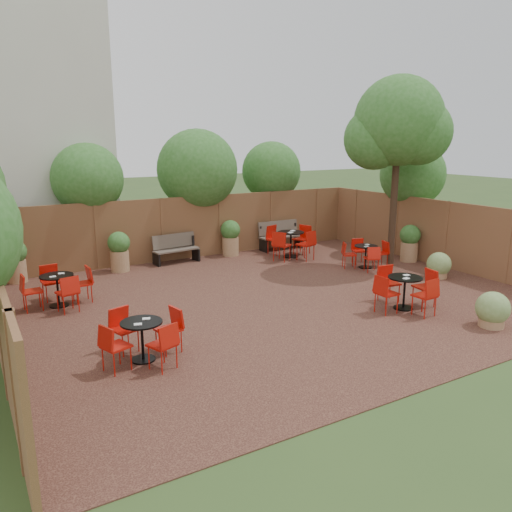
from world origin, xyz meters
TOP-DOWN VIEW (x-y plane):
  - ground at (0.00, 0.00)m, footprint 80.00×80.00m
  - courtyard_paving at (0.00, 0.00)m, footprint 12.00×10.00m
  - fence_back at (0.00, 5.00)m, footprint 12.00×0.08m
  - fence_right at (6.00, 0.00)m, footprint 0.08×10.00m
  - neighbour_building at (-4.50, 8.00)m, footprint 5.00×4.00m
  - overhang_foliage at (-1.73, 3.16)m, footprint 15.49×10.49m
  - courtyard_tree at (4.63, 0.84)m, footprint 2.71×2.61m
  - park_bench_left at (-0.74, 4.62)m, footprint 1.48×0.63m
  - park_bench_right at (3.14, 4.63)m, footprint 1.59×0.52m
  - bistro_tables at (0.19, 0.79)m, footprint 10.02×7.19m
  - planters at (-0.23, 3.72)m, footprint 11.53×4.27m
  - low_shrubs at (4.05, -2.87)m, footprint 2.75×4.11m

SIDE VIEW (x-z plane):
  - ground at x=0.00m, z-range 0.00..0.00m
  - courtyard_paving at x=0.00m, z-range 0.00..0.02m
  - low_shrubs at x=4.05m, z-range -0.01..0.73m
  - bistro_tables at x=0.19m, z-range -0.02..0.94m
  - park_bench_left at x=-0.74m, z-range 0.03..0.92m
  - park_bench_right at x=3.14m, z-range 0.03..1.01m
  - planters at x=-0.23m, z-range 0.06..1.23m
  - fence_back at x=0.00m, z-range 0.00..2.00m
  - fence_right at x=6.00m, z-range 0.00..2.00m
  - overhang_foliage at x=-1.73m, z-range 1.37..4.01m
  - neighbour_building at x=-4.50m, z-range 0.00..8.00m
  - courtyard_tree at x=4.63m, z-range 1.34..6.86m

